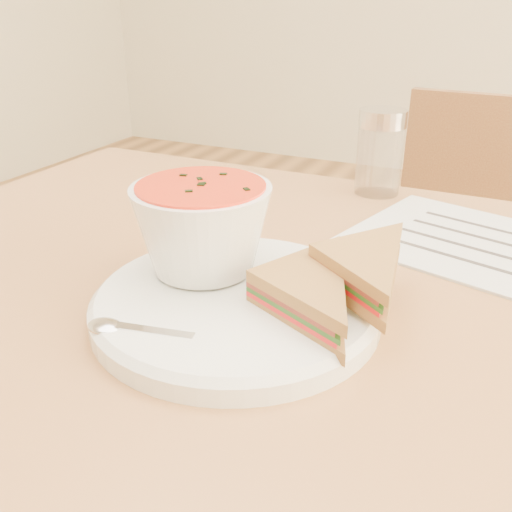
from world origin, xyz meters
The scene contains 8 objects.
chair_far centered at (0.12, 0.64, 0.41)m, with size 0.36×0.36×0.82m, color brown, non-canonical shape.
plate centered at (-0.02, -0.07, 0.76)m, with size 0.25×0.25×0.02m, color white, non-canonical shape.
soup_bowl centered at (-0.07, -0.04, 0.81)m, with size 0.13×0.13×0.09m, color white, non-canonical shape.
sandwich_half_a centered at (-0.01, -0.08, 0.78)m, with size 0.11×0.11×0.03m, color #B58340, non-canonical shape.
sandwich_half_b centered at (0.03, -0.03, 0.79)m, with size 0.11×0.11×0.03m, color #B58340, non-canonical shape.
spoon centered at (-0.05, -0.15, 0.77)m, with size 0.15×0.03×0.01m, color silver, non-canonical shape.
paper_menu centered at (0.16, 0.17, 0.75)m, with size 0.28×0.20×0.00m, color white, non-canonical shape.
condiment_shaker centered at (0.00, 0.31, 0.81)m, with size 0.06×0.06×0.12m, color silver, non-canonical shape.
Camera 1 is at (0.18, -0.45, 1.01)m, focal length 40.00 mm.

